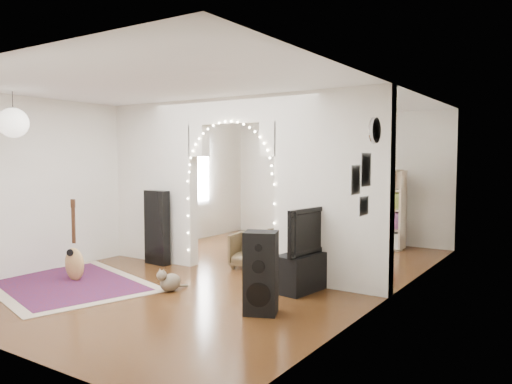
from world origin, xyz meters
The scene contains 24 objects.
floor centered at (0.00, 0.00, 0.00)m, with size 7.50×7.50×0.00m, color black.
ceiling centered at (0.00, 0.00, 2.70)m, with size 5.00×7.50×0.02m, color white.
wall_back centered at (0.00, 3.75, 1.35)m, with size 5.00×0.02×2.70m, color silver.
wall_left centered at (-2.50, 0.00, 1.35)m, with size 0.02×7.50×2.70m, color silver.
wall_right centered at (2.50, 0.00, 1.35)m, with size 0.02×7.50×2.70m, color silver.
divider_wall centered at (0.00, 0.00, 1.42)m, with size 5.00×0.20×2.70m.
fairy_lights centered at (0.00, -0.13, 1.55)m, with size 1.64×0.04×1.60m, color #FFEABF, non-canonical shape.
window centered at (-2.47, 1.80, 1.50)m, with size 0.04×1.20×1.40m, color white.
wall_clock centered at (2.48, -0.60, 2.10)m, with size 0.31×0.31×0.03m, color white.
picture_frames centered at (2.48, -1.00, 1.50)m, with size 0.02×0.50×0.70m, color white, non-canonical shape.
paper_lantern centered at (-1.90, -2.40, 2.25)m, with size 0.40×0.40×0.40m, color white.
ceiling_fan centered at (0.00, 2.00, 2.40)m, with size 1.10×1.10×0.30m, color gold, non-canonical shape.
area_rug centered at (-1.50, -1.92, 0.01)m, with size 2.50×1.87×0.02m, color maroon.
guitar_case centered at (-1.39, -0.25, 0.62)m, with size 0.47×0.16×1.24m, color black.
acoustic_guitar centered at (-1.59, -1.73, 0.44)m, with size 0.43×0.29×1.01m.
tabby_cat centered at (-0.04, -1.40, 0.13)m, with size 0.27×0.50×0.33m.
floor_speaker centered at (1.49, -1.52, 0.47)m, with size 0.46×0.44×0.95m.
media_console centered at (1.42, -0.27, 0.25)m, with size 0.40×1.00×0.50m, color black.
tv centered at (1.42, -0.27, 0.81)m, with size 1.07×0.14×0.62m, color black.
bookcase centered at (0.90, 3.27, 0.78)m, with size 1.51×0.38×1.55m, color #C9AF92.
dining_table centered at (0.12, 2.94, 0.68)m, with size 1.29×0.95×0.76m.
flower_vase centered at (0.12, 2.94, 0.85)m, with size 0.18×0.18×0.19m, color white.
dining_chair_left centered at (0.09, 1.57, 0.26)m, with size 0.55×0.57×0.52m, color #4D3E26.
dining_chair_right centered at (0.08, 0.41, 0.28)m, with size 0.61×0.62×0.57m, color #4D3E26.
Camera 1 is at (4.53, -6.22, 1.79)m, focal length 35.00 mm.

